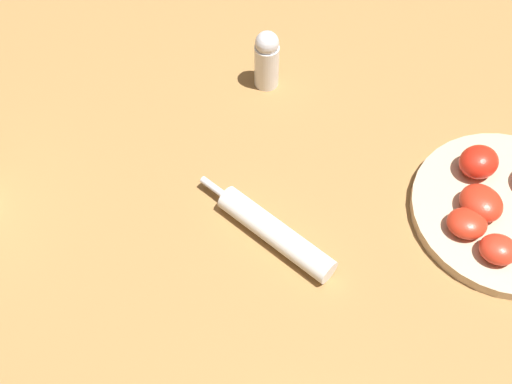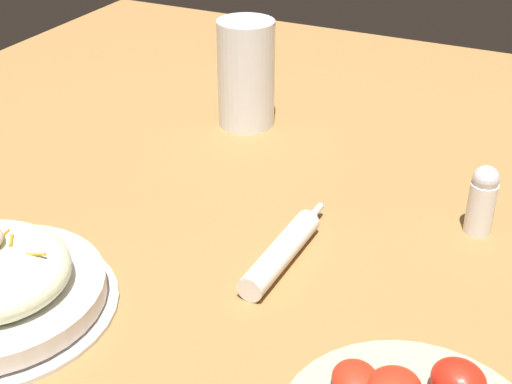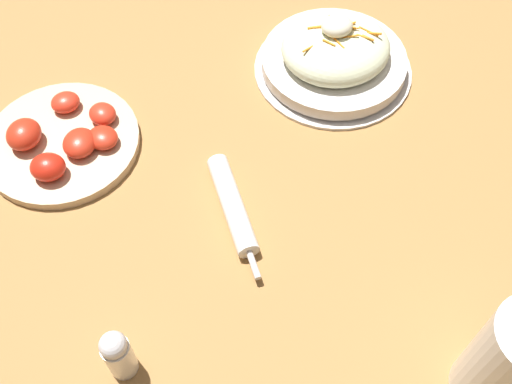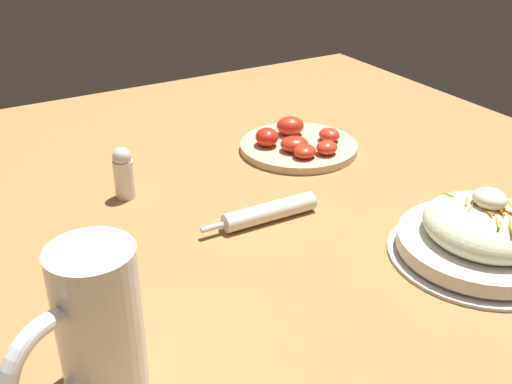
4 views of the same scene
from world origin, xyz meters
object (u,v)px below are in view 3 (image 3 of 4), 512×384
object	(u,v)px
napkin_roll	(233,206)
salt_shaker	(118,354)
tomato_plate	(62,141)
salad_plate	(335,55)

from	to	relation	value
napkin_roll	salt_shaker	xyz separation A→B (m)	(0.17, 0.15, 0.03)
salt_shaker	napkin_roll	bearing A→B (deg)	-138.63
napkin_roll	tomato_plate	distance (m)	0.25
napkin_roll	salt_shaker	world-z (taller)	salt_shaker
salad_plate	napkin_roll	world-z (taller)	salad_plate
salad_plate	tomato_plate	xyz separation A→B (m)	(0.40, 0.01, -0.02)
salad_plate	napkin_roll	bearing A→B (deg)	41.01
salad_plate	tomato_plate	distance (m)	0.40
napkin_roll	salt_shaker	size ratio (longest dim) A/B	2.19
salad_plate	napkin_roll	size ratio (longest dim) A/B	1.30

